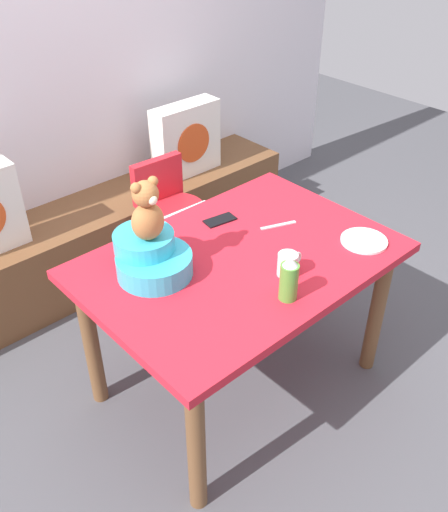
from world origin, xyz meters
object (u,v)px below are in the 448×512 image
(pillow_floral_right, at_px, (186,140))
(ketchup_bottle, at_px, (289,279))
(highchair, at_px, (172,213))
(dining_table, at_px, (240,277))
(dinner_plate_near, at_px, (364,241))
(cell_phone, at_px, (220,220))
(teddy_bear, at_px, (147,212))
(infant_seat_teal, at_px, (151,257))
(coffee_mug, at_px, (288,264))

(pillow_floral_right, bearing_deg, ketchup_bottle, -115.76)
(pillow_floral_right, xyz_separation_m, highchair, (-0.44, -0.42, -0.16))
(dining_table, bearing_deg, ketchup_bottle, -99.66)
(dinner_plate_near, distance_m, cell_phone, 0.64)
(teddy_bear, bearing_deg, infant_seat_teal, 90.00)
(ketchup_bottle, bearing_deg, dining_table, 80.34)
(cell_phone, bearing_deg, dining_table, 163.92)
(teddy_bear, bearing_deg, dinner_plate_near, -28.68)
(pillow_floral_right, relative_size, coffee_mug, 3.67)
(pillow_floral_right, distance_m, teddy_bear, 1.46)
(dining_table, height_order, teddy_bear, teddy_bear)
(dining_table, distance_m, teddy_bear, 0.53)
(highchair, bearing_deg, ketchup_bottle, -104.49)
(ketchup_bottle, xyz_separation_m, dinner_plate_near, (0.52, 0.03, -0.08))
(dining_table, xyz_separation_m, highchair, (0.22, 0.76, -0.11))
(pillow_floral_right, height_order, highchair, pillow_floral_right)
(teddy_bear, xyz_separation_m, coffee_mug, (0.39, -0.37, -0.23))
(cell_phone, bearing_deg, pillow_floral_right, -21.48)
(infant_seat_teal, bearing_deg, teddy_bear, -90.00)
(highchair, distance_m, infant_seat_teal, 0.87)
(cell_phone, bearing_deg, coffee_mug, -179.11)
(highchair, relative_size, infant_seat_teal, 2.39)
(coffee_mug, relative_size, dinner_plate_near, 0.60)
(highchair, bearing_deg, dinner_plate_near, -76.83)
(infant_seat_teal, xyz_separation_m, cell_phone, (0.46, 0.11, -0.07))
(highchair, xyz_separation_m, dinner_plate_near, (0.24, -1.04, 0.22))
(ketchup_bottle, bearing_deg, dinner_plate_near, 3.76)
(teddy_bear, bearing_deg, dining_table, -25.66)
(dining_table, distance_m, infant_seat_teal, 0.41)
(dining_table, height_order, dinner_plate_near, dinner_plate_near)
(pillow_floral_right, bearing_deg, dinner_plate_near, -97.74)
(dining_table, height_order, cell_phone, cell_phone)
(highchair, xyz_separation_m, cell_phone, (-0.10, -0.50, 0.22))
(infant_seat_teal, height_order, ketchup_bottle, ketchup_bottle)
(pillow_floral_right, xyz_separation_m, coffee_mug, (-0.61, -1.39, 0.11))
(teddy_bear, xyz_separation_m, dinner_plate_near, (0.80, -0.44, -0.27))
(pillow_floral_right, distance_m, dinner_plate_near, 1.47)
(teddy_bear, height_order, coffee_mug, teddy_bear)
(pillow_floral_right, bearing_deg, coffee_mug, -113.71)
(ketchup_bottle, xyz_separation_m, cell_phone, (0.18, 0.58, -0.08))
(teddy_bear, height_order, cell_phone, teddy_bear)
(coffee_mug, bearing_deg, infant_seat_teal, 136.23)
(teddy_bear, relative_size, cell_phone, 1.74)
(infant_seat_teal, bearing_deg, ketchup_bottle, -59.49)
(dining_table, distance_m, coffee_mug, 0.27)
(pillow_floral_right, relative_size, dining_table, 0.34)
(dining_table, distance_m, ketchup_bottle, 0.37)
(dining_table, relative_size, teddy_bear, 5.14)
(teddy_bear, relative_size, ketchup_bottle, 1.35)
(cell_phone, bearing_deg, dinner_plate_near, -138.59)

